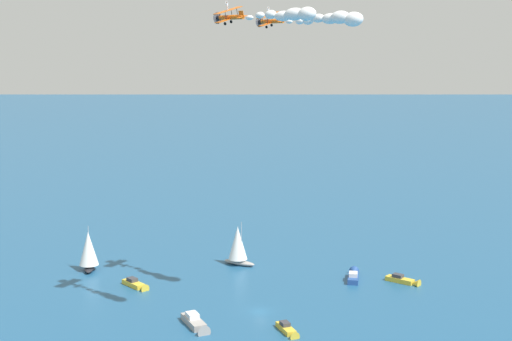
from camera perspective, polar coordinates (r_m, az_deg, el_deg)
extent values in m
plane|color=#1E517A|center=(154.92, 0.31, -11.22)|extent=(2000.00, 2000.00, 0.00)
cube|color=#9E9993|center=(148.12, -5.01, -11.96)|extent=(7.51, 8.19, 1.35)
cone|color=#9E9993|center=(143.59, -4.31, -12.65)|extent=(3.46, 3.39, 2.70)
cube|color=silver|center=(148.26, -5.10, -11.45)|extent=(3.56, 3.65, 1.01)
cube|color=gold|center=(177.11, 11.42, -8.58)|extent=(3.70, 7.18, 1.10)
cone|color=gold|center=(175.37, 12.66, -8.80)|extent=(2.54, 2.21, 2.20)
cube|color=#38383D|center=(177.04, 11.28, -8.25)|extent=(2.26, 2.74, 0.82)
ellipsoid|color=#9E9993|center=(187.47, -1.34, -7.37)|extent=(3.09, 9.11, 1.25)
cylinder|color=#B2B2B7|center=(185.58, -1.17, -5.68)|extent=(0.14, 0.14, 10.31)
cone|color=white|center=(186.26, -1.47, -5.79)|extent=(5.24, 5.24, 8.76)
cube|color=#23478C|center=(176.57, 7.79, -8.51)|extent=(8.19, 4.50, 1.25)
cone|color=#23478C|center=(181.13, 7.84, -8.05)|extent=(2.59, 2.94, 2.50)
cube|color=silver|center=(175.68, 7.79, -8.22)|extent=(3.17, 2.66, 0.94)
cube|color=gold|center=(144.78, 2.41, -12.52)|extent=(5.77, 5.83, 0.99)
cone|color=gold|center=(141.54, 3.02, -13.05)|extent=(2.53, 2.53, 1.99)
cube|color=#38383D|center=(144.86, 2.33, -12.14)|extent=(2.66, 2.67, 0.75)
ellipsoid|color=black|center=(188.02, -13.18, -7.57)|extent=(8.70, 6.97, 1.24)
cylinder|color=#B2B2B7|center=(187.12, -13.23, -5.84)|extent=(0.14, 0.14, 10.15)
cone|color=white|center=(186.19, -13.25, -6.08)|extent=(6.73, 6.73, 8.62)
cube|color=gold|center=(173.24, -9.77, -8.93)|extent=(4.73, 7.23, 1.11)
cone|color=gold|center=(169.83, -9.00, -9.28)|extent=(2.73, 2.49, 2.21)
cube|color=#38383D|center=(173.36, -9.87, -8.58)|extent=(2.57, 2.92, 0.83)
cylinder|color=orange|center=(138.56, -2.07, 12.14)|extent=(2.63, 6.47, 1.09)
cylinder|color=black|center=(140.49, -2.97, 12.09)|extent=(1.33, 0.88, 1.22)
cylinder|color=#4C4C51|center=(140.78, -3.10, 12.09)|extent=(2.71, 0.74, 2.79)
cube|color=orange|center=(138.79, -2.14, 12.03)|extent=(7.12, 2.99, 1.86)
cube|color=orange|center=(138.59, -2.26, 12.68)|extent=(7.12, 2.99, 1.86)
cylinder|color=black|center=(136.84, -2.89, 12.14)|extent=(0.50, 0.22, 1.60)
cylinder|color=black|center=(138.02, -2.45, 12.28)|extent=(0.50, 0.22, 1.60)
cylinder|color=black|center=(139.35, -1.96, 12.43)|extent=(0.50, 0.22, 1.60)
cylinder|color=black|center=(140.55, -1.52, 12.56)|extent=(0.50, 0.22, 1.60)
cube|color=orange|center=(136.61, -1.19, 12.41)|extent=(0.65, 1.16, 1.19)
cube|color=orange|center=(136.69, -1.15, 12.19)|extent=(2.59, 1.47, 0.68)
cylinder|color=black|center=(138.56, -2.49, 11.65)|extent=(0.40, 0.65, 0.61)
cylinder|color=black|center=(139.88, -2.01, 11.81)|extent=(0.40, 0.65, 0.61)
cylinder|color=#262628|center=(138.53, -2.29, 12.86)|extent=(0.31, 0.15, 0.89)
cylinder|color=white|center=(138.46, -2.32, 12.86)|extent=(0.34, 0.20, 0.79)
cylinder|color=white|center=(138.61, -2.26, 12.87)|extent=(0.34, 0.20, 0.79)
cube|color=white|center=(138.46, -2.33, 13.13)|extent=(0.49, 0.31, 0.59)
sphere|color=#9E7051|center=(138.42, -2.36, 13.28)|extent=(0.21, 0.21, 0.21)
cylinder|color=white|center=(138.20, -2.44, 13.28)|extent=(0.26, 0.15, 0.58)
cylinder|color=white|center=(138.62, -2.29, 13.33)|extent=(0.48, 0.20, 0.48)
ellipsoid|color=white|center=(135.82, -0.52, 12.13)|extent=(1.61, 1.98, 1.11)
ellipsoid|color=white|center=(134.03, 0.32, 12.31)|extent=(2.08, 2.21, 1.51)
ellipsoid|color=white|center=(132.23, 1.18, 12.37)|extent=(2.67, 2.78, 1.96)
ellipsoid|color=white|center=(130.80, 2.18, 12.24)|extent=(3.35, 4.07, 2.32)
ellipsoid|color=white|center=(129.10, 3.10, 12.38)|extent=(4.01, 4.84, 2.78)
ellipsoid|color=white|center=(127.62, 4.10, 12.39)|extent=(4.06, 4.14, 3.01)
cylinder|color=orange|center=(154.99, 1.23, 11.84)|extent=(2.63, 6.47, 1.09)
cylinder|color=black|center=(156.81, 0.38, 11.81)|extent=(1.33, 0.88, 1.22)
cylinder|color=#4C4C51|center=(157.07, 0.26, 11.81)|extent=(2.71, 0.74, 2.79)
cube|color=orange|center=(155.22, 1.16, 11.74)|extent=(7.12, 2.99, 1.86)
cube|color=orange|center=(154.99, 1.07, 12.33)|extent=(7.12, 2.99, 1.86)
cylinder|color=black|center=(153.17, 0.53, 11.84)|extent=(0.50, 0.22, 1.60)
cylinder|color=black|center=(154.41, 0.91, 11.97)|extent=(0.50, 0.22, 1.60)
cylinder|color=black|center=(155.80, 1.32, 12.10)|extent=(0.50, 0.22, 1.60)
cylinder|color=black|center=(157.05, 1.68, 12.22)|extent=(0.50, 0.22, 1.60)
cube|color=orange|center=(153.17, 2.06, 12.07)|extent=(0.65, 1.16, 1.19)
cube|color=orange|center=(153.25, 2.09, 11.87)|extent=(2.59, 1.47, 0.68)
cylinder|color=black|center=(154.95, 0.84, 11.40)|extent=(0.40, 0.65, 0.61)
cylinder|color=black|center=(156.33, 1.25, 11.54)|extent=(0.40, 0.65, 0.61)
cylinder|color=#262628|center=(154.93, 1.04, 12.49)|extent=(0.31, 0.15, 0.89)
cylinder|color=white|center=(154.85, 1.02, 12.48)|extent=(0.34, 0.20, 0.79)
cylinder|color=white|center=(155.01, 1.06, 12.50)|extent=(0.34, 0.20, 0.79)
cube|color=white|center=(154.85, 1.01, 12.72)|extent=(0.49, 0.31, 0.59)
sphere|color=#9E7051|center=(154.80, 0.98, 12.86)|extent=(0.21, 0.21, 0.21)
cylinder|color=white|center=(154.57, 0.92, 12.86)|extent=(0.26, 0.15, 0.58)
cylinder|color=white|center=(155.01, 1.04, 12.90)|extent=(0.48, 0.20, 0.48)
ellipsoid|color=white|center=(152.51, 2.68, 11.81)|extent=(1.48, 1.80, 1.03)
ellipsoid|color=white|center=(151.03, 3.53, 11.84)|extent=(2.30, 2.47, 1.67)
ellipsoid|color=white|center=(148.87, 4.19, 11.87)|extent=(2.78, 2.90, 2.04)
ellipsoid|color=white|center=(147.18, 5.00, 12.04)|extent=(2.99, 3.27, 2.17)
ellipsoid|color=white|center=(146.05, 5.97, 11.99)|extent=(3.84, 4.67, 2.66)
ellipsoid|color=white|center=(144.17, 6.75, 12.08)|extent=(4.44, 4.95, 3.18)
ellipsoid|color=white|center=(143.26, 7.80, 11.90)|extent=(4.81, 4.93, 3.56)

